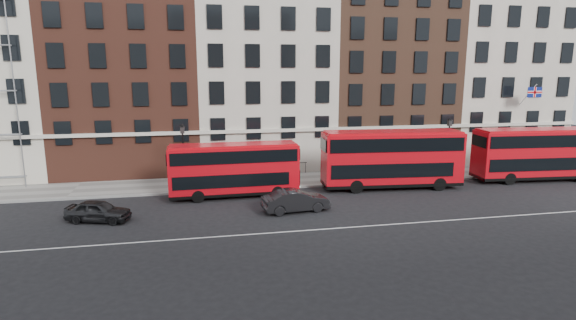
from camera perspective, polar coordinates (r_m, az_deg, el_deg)
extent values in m
plane|color=black|center=(29.56, 1.99, -7.58)|extent=(120.00, 120.00, 0.00)
cube|color=slate|center=(39.42, -1.54, -2.64)|extent=(80.00, 5.00, 0.15)
cube|color=gray|center=(37.03, -0.87, -3.54)|extent=(80.00, 0.30, 0.16)
cube|color=white|center=(27.73, 2.95, -8.87)|extent=(70.00, 0.12, 0.01)
cube|color=brown|center=(45.67, -19.77, 12.45)|extent=(12.80, 10.00, 22.00)
cube|color=#B2AC9D|center=(45.67, -3.25, 11.19)|extent=(12.80, 10.00, 19.00)
cube|color=brown|center=(49.17, 12.02, 12.14)|extent=(12.80, 10.00, 21.00)
cube|color=#B1A999|center=(55.45, 24.46, 10.75)|extent=(12.80, 10.00, 20.00)
cube|color=red|center=(34.49, -6.86, -1.18)|extent=(9.79, 2.50, 3.67)
cube|color=black|center=(34.90, -6.79, -3.94)|extent=(9.80, 2.54, 0.22)
cube|color=black|center=(34.61, -7.29, -2.21)|extent=(8.68, 2.56, 0.98)
cube|color=black|center=(34.26, -6.90, 0.68)|extent=(9.42, 2.57, 0.93)
cube|color=red|center=(34.14, -6.93, 1.91)|extent=(9.51, 2.31, 0.17)
cube|color=black|center=(35.44, 1.10, -1.95)|extent=(0.11, 2.04, 1.21)
cube|color=black|center=(35.23, 1.11, -0.38)|extent=(0.11, 1.77, 0.39)
cylinder|color=black|center=(34.34, -1.36, -4.07)|extent=(0.93, 0.28, 0.93)
cylinder|color=black|center=(36.31, -1.99, -3.22)|extent=(0.93, 0.28, 0.93)
cylinder|color=black|center=(33.75, -11.34, -4.57)|extent=(0.93, 0.28, 0.93)
cylinder|color=black|center=(35.75, -11.42, -3.67)|extent=(0.93, 0.28, 0.93)
cube|color=red|center=(37.63, 13.03, 0.18)|extent=(11.48, 3.61, 4.25)
cube|color=black|center=(38.05, 12.90, -2.77)|extent=(11.48, 3.66, 0.26)
cube|color=black|center=(37.66, 12.52, -0.91)|extent=(10.20, 3.59, 1.13)
cube|color=black|center=(37.40, 13.12, 2.16)|extent=(11.06, 3.66, 1.08)
cube|color=red|center=(37.28, 13.18, 3.47)|extent=(11.14, 3.37, 0.19)
cube|color=black|center=(40.05, 20.67, -0.81)|extent=(0.28, 2.37, 1.40)
cube|color=black|center=(39.84, 20.79, 0.81)|extent=(0.25, 2.04, 0.45)
cylinder|color=black|center=(38.35, 18.67, -2.92)|extent=(1.10, 0.39, 1.08)
cylinder|color=black|center=(40.47, 17.23, -2.11)|extent=(1.10, 0.39, 1.08)
cylinder|color=black|center=(35.97, 8.68, -3.36)|extent=(1.10, 0.39, 1.08)
cylinder|color=black|center=(38.23, 7.73, -2.46)|extent=(1.10, 0.39, 1.08)
cube|color=red|center=(44.97, 29.04, 0.71)|extent=(11.06, 3.38, 4.10)
cube|color=black|center=(45.31, 28.81, -1.68)|extent=(11.06, 3.42, 0.25)
cube|color=black|center=(44.90, 28.64, -0.17)|extent=(9.82, 3.37, 1.09)
cube|color=black|center=(44.78, 29.20, 2.31)|extent=(10.65, 3.43, 1.04)
cube|color=red|center=(44.68, 29.30, 3.36)|extent=(10.73, 3.15, 0.19)
cylinder|color=black|center=(48.34, 31.41, -1.17)|extent=(1.06, 0.36, 1.04)
cylinder|color=black|center=(42.61, 26.33, -2.15)|extent=(1.06, 0.36, 1.04)
cylinder|color=black|center=(44.51, 24.70, -1.48)|extent=(1.06, 0.36, 1.04)
imported|color=black|center=(31.49, -22.96, -5.97)|extent=(4.38, 2.75, 1.39)
imported|color=black|center=(31.03, 1.00, -5.18)|extent=(4.78, 2.15, 1.52)
cylinder|color=black|center=(36.63, -13.10, -0.20)|extent=(0.14, 0.14, 4.60)
cylinder|color=black|center=(37.06, -12.96, -3.23)|extent=(0.32, 0.32, 0.60)
cube|color=#262626|center=(36.22, -13.28, 3.76)|extent=(0.32, 0.32, 0.55)
cone|color=black|center=(36.18, -13.30, 4.31)|extent=(0.44, 0.44, 0.25)
cylinder|color=black|center=(42.84, 19.62, 1.07)|extent=(0.14, 0.14, 4.60)
cylinder|color=black|center=(43.22, 19.45, -1.54)|extent=(0.32, 0.32, 0.60)
cube|color=#262626|center=(42.49, 19.85, 4.46)|extent=(0.32, 0.32, 0.55)
cone|color=black|center=(42.46, 19.88, 4.93)|extent=(0.44, 0.44, 0.25)
cylinder|color=black|center=(47.06, 28.01, 0.03)|extent=(0.12, 0.12, 2.60)
cube|color=black|center=(46.70, 28.31, 1.92)|extent=(0.25, 0.30, 0.75)
sphere|color=red|center=(46.54, 28.46, 2.15)|extent=(0.14, 0.14, 0.14)
sphere|color=#0C9919|center=(46.60, 28.41, 1.62)|extent=(0.14, 0.14, 0.14)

